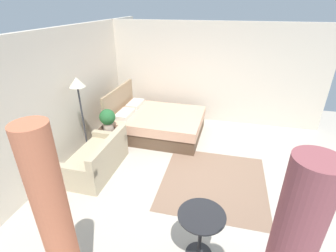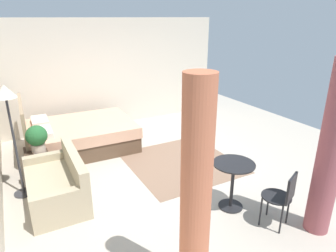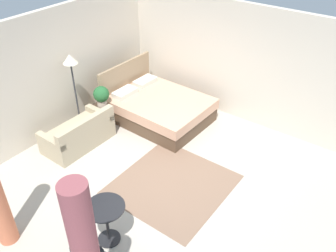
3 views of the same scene
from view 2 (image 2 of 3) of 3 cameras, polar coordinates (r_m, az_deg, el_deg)
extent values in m
cube|color=#B2A899|center=(5.90, -0.34, -7.56)|extent=(8.72, 8.80, 0.02)
cube|color=beige|center=(7.98, -10.24, 9.97)|extent=(0.12, 5.80, 2.72)
cube|color=#7F604C|center=(5.99, 2.53, -6.97)|extent=(2.04, 1.98, 0.01)
cube|color=brown|center=(6.82, -16.02, -2.73)|extent=(1.70, 2.18, 0.34)
cube|color=tan|center=(6.72, -16.25, -0.48)|extent=(1.74, 2.22, 0.24)
cube|color=#997F60|center=(6.59, -25.69, -0.85)|extent=(1.71, 0.11, 1.18)
cube|color=silver|center=(6.24, -22.79, -1.14)|extent=(0.60, 0.34, 0.12)
cube|color=silver|center=(6.93, -23.34, 0.82)|extent=(0.60, 0.34, 0.12)
cube|color=tan|center=(5.08, -20.72, -11.22)|extent=(1.49, 0.81, 0.40)
cube|color=tan|center=(4.93, -17.49, -6.77)|extent=(1.48, 0.16, 0.35)
cube|color=tan|center=(5.55, -22.04, -5.53)|extent=(0.15, 0.80, 0.13)
cube|color=tan|center=(4.37, -19.88, -12.50)|extent=(0.15, 0.80, 0.13)
cube|color=#38281E|center=(5.92, -23.69, -6.48)|extent=(0.50, 0.38, 0.50)
cylinder|color=tan|center=(5.70, -23.55, -3.86)|extent=(0.23, 0.23, 0.16)
sphere|color=#235B2D|center=(5.61, -23.87, -1.69)|extent=(0.36, 0.36, 0.36)
cylinder|color=#2D2D33|center=(5.55, -25.80, -11.45)|extent=(0.31, 0.31, 0.02)
cylinder|color=#2D2D33|center=(5.20, -27.15, -3.75)|extent=(0.04, 0.04, 1.60)
cone|color=beige|center=(4.94, -28.81, 5.84)|extent=(0.32, 0.32, 0.19)
cylinder|color=black|center=(4.82, 11.86, -14.75)|extent=(0.37, 0.37, 0.02)
cylinder|color=black|center=(4.63, 12.17, -11.17)|extent=(0.05, 0.05, 0.72)
cylinder|color=black|center=(4.45, 12.52, -7.08)|extent=(0.61, 0.61, 0.02)
cylinder|color=black|center=(4.67, 18.61, -13.67)|extent=(0.02, 0.02, 0.43)
cylinder|color=black|center=(4.44, 17.30, -15.40)|extent=(0.02, 0.02, 0.43)
cylinder|color=black|center=(4.61, 21.97, -14.62)|extent=(0.02, 0.02, 0.43)
cylinder|color=black|center=(4.38, 20.84, -16.43)|extent=(0.02, 0.02, 0.43)
cylinder|color=black|center=(4.40, 20.03, -12.58)|extent=(0.53, 0.53, 0.02)
cube|color=black|center=(4.27, 22.54, -10.99)|extent=(0.16, 0.31, 0.37)
cylinder|color=#994C51|center=(4.23, 28.74, -4.31)|extent=(0.32, 0.32, 2.32)
cylinder|color=#D1704C|center=(2.89, 5.37, -12.96)|extent=(0.30, 0.30, 2.32)
camera|label=1|loc=(2.89, 53.64, 20.71)|focal=26.67mm
camera|label=3|loc=(6.03, 64.77, 29.67)|focal=38.39mm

